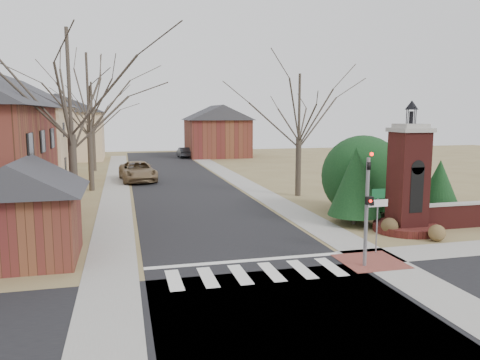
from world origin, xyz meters
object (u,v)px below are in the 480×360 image
object	(u,v)px
traffic_signal_pole	(367,200)
sign_post	(378,208)
brick_gate_monument	(408,189)
pickup_truck	(138,171)
distant_car	(184,152)

from	to	relation	value
traffic_signal_pole	sign_post	distance (m)	2.02
brick_gate_monument	sign_post	bearing A→B (deg)	-138.58
sign_post	brick_gate_monument	bearing A→B (deg)	41.42
traffic_signal_pole	brick_gate_monument	xyz separation A→B (m)	(4.70, 4.42, -0.42)
pickup_truck	distant_car	size ratio (longest dim) A/B	1.48
traffic_signal_pole	brick_gate_monument	size ratio (longest dim) A/B	0.69
sign_post	distant_car	bearing A→B (deg)	92.80
traffic_signal_pole	pickup_truck	xyz separation A→B (m)	(-7.70, 25.75, -1.73)
traffic_signal_pole	sign_post	xyz separation A→B (m)	(1.29, 1.41, -0.64)
pickup_truck	distant_car	world-z (taller)	pickup_truck
traffic_signal_pole	brick_gate_monument	world-z (taller)	brick_gate_monument
traffic_signal_pole	distant_car	world-z (taller)	traffic_signal_pole
pickup_truck	traffic_signal_pole	bearing A→B (deg)	-78.41
pickup_truck	distant_car	bearing A→B (deg)	67.33
sign_post	brick_gate_monument	size ratio (longest dim) A/B	0.42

